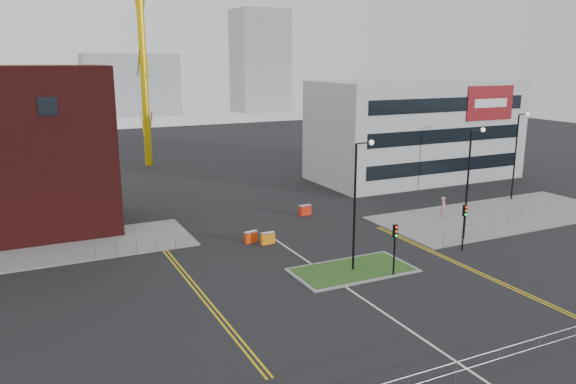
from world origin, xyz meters
name	(u,v)px	position (x,y,z in m)	size (l,w,h in m)	color
ground	(399,323)	(0.00, 0.00, 0.00)	(200.00, 200.00, 0.00)	black
pavement_left	(5,255)	(-20.00, 22.00, 0.06)	(28.00, 8.00, 0.12)	slate
pavement_right	(498,215)	(22.00, 14.00, 0.06)	(24.00, 10.00, 0.12)	slate
island_kerb	(353,270)	(2.00, 8.00, 0.04)	(8.60, 4.60, 0.08)	slate
grass_island	(353,270)	(2.00, 8.00, 0.06)	(8.00, 4.00, 0.12)	#234717
office_block	(415,130)	(26.01, 31.97, 6.00)	(25.00, 12.20, 12.00)	#AEB1B3
streetlamp_island	(358,196)	(2.22, 8.00, 5.41)	(1.46, 0.36, 9.18)	black
streetlamp_right_near	(470,175)	(14.22, 10.00, 5.41)	(1.46, 0.36, 9.18)	black
streetlamp_right_far	(517,149)	(28.22, 18.00, 5.41)	(1.46, 0.36, 9.18)	black
traffic_light_island	(395,240)	(4.00, 5.98, 2.57)	(0.28, 0.33, 3.65)	black
traffic_light_right	(464,218)	(12.00, 7.98, 2.57)	(0.28, 0.33, 3.65)	black
railing_front	(478,361)	(0.00, -6.00, 0.78)	(24.05, 0.05, 1.10)	gray
railing_left	(136,245)	(-11.00, 18.00, 0.74)	(6.05, 0.05, 1.10)	gray
railing_right	(508,216)	(20.50, 11.50, 0.78)	(19.05, 5.05, 1.10)	gray
centre_line	(379,309)	(0.00, 2.00, 0.01)	(0.15, 30.00, 0.01)	silver
yellow_left_a	(193,287)	(-9.00, 10.00, 0.01)	(0.12, 24.00, 0.01)	gold
yellow_left_b	(197,287)	(-8.70, 10.00, 0.01)	(0.12, 24.00, 0.01)	gold
yellow_right_a	(455,263)	(9.50, 6.00, 0.01)	(0.12, 20.00, 0.01)	gold
yellow_right_b	(458,262)	(9.80, 6.00, 0.01)	(0.12, 20.00, 0.01)	gold
skyline_b	(131,85)	(10.00, 130.00, 8.00)	(24.00, 12.00, 16.00)	gray
skyline_c	(260,61)	(45.00, 125.00, 14.00)	(14.00, 12.00, 28.00)	gray
skyline_d	(55,92)	(-8.00, 140.00, 6.00)	(30.00, 12.00, 12.00)	gray
pedestrian	(443,207)	(16.96, 15.92, 0.99)	(0.72, 0.48, 1.99)	pink
barrier_left	(268,238)	(-1.00, 16.00, 0.52)	(1.16, 0.45, 0.96)	orange
barrier_mid	(251,237)	(-2.11, 16.87, 0.52)	(1.19, 0.62, 0.96)	red
barrier_right	(305,210)	(5.68, 22.30, 0.54)	(1.18, 0.41, 0.99)	red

